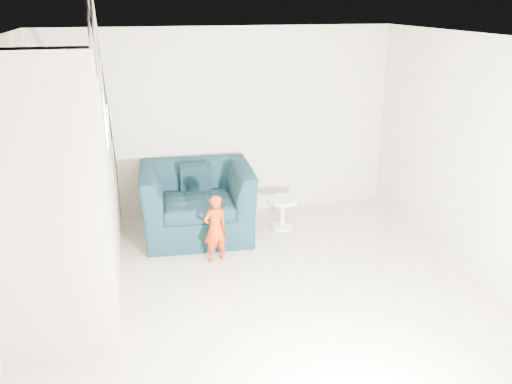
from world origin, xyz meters
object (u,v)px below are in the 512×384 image
toddler (215,228)px  side_table (282,208)px  armchair (197,201)px  staircase (63,221)px

toddler → side_table: size_ratio=1.98×
armchair → side_table: bearing=-0.0°
side_table → toddler: bearing=-143.9°
toddler → side_table: 1.33m
armchair → staircase: (-1.53, -1.49, 0.47)m
staircase → armchair: bearing=44.2°
armchair → toddler: (0.11, -0.85, -0.05)m
side_table → staircase: bearing=-152.3°
armchair → staircase: 2.19m
armchair → staircase: bearing=-132.7°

